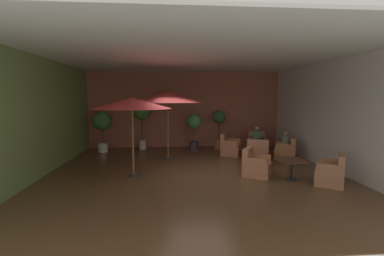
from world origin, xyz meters
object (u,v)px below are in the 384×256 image
armchair_front_right_east (331,174)px  potted_tree_mid_left (102,124)px  armchair_front_left_north (286,151)px  armchair_front_left_south (230,147)px  patron_by_window (257,135)px  iced_drink_cup (259,141)px  armchair_front_left_west (257,154)px  cafe_table_front_right (292,163)px  open_laptop (260,141)px  patio_umbrella_tall_red (132,104)px  armchair_front_right_north (256,166)px  patron_blue_shirt (285,141)px  cafe_table_front_left (257,145)px  patio_umbrella_center_beige (168,97)px  potted_tree_left_corner (142,114)px  potted_tree_right_corner (219,125)px  potted_tree_mid_right (194,127)px  armchair_front_left_east (256,144)px

armchair_front_right_east → potted_tree_mid_left: 9.12m
armchair_front_left_north → potted_tree_mid_left: bearing=165.0°
armchair_front_right_east → armchair_front_left_south: bearing=114.9°
potted_tree_mid_left → patron_by_window: 6.84m
armchair_front_left_north → iced_drink_cup: armchair_front_left_north is taller
armchair_front_left_west → armchair_front_left_south: bearing=114.5°
cafe_table_front_right → potted_tree_mid_left: (-6.52, 4.69, 0.76)m
patron_by_window → open_laptop: 1.12m
iced_drink_cup → armchair_front_left_south: bearing=160.7°
patio_umbrella_tall_red → iced_drink_cup: 5.55m
armchair_front_right_north → iced_drink_cup: bearing=70.0°
patio_umbrella_tall_red → patron_blue_shirt: (5.63, 1.93, -1.50)m
cafe_table_front_left → armchair_front_left_north: (1.01, -0.45, -0.17)m
armchair_front_right_north → patio_umbrella_center_beige: size_ratio=0.40×
armchair_front_right_north → potted_tree_left_corner: size_ratio=0.49×
potted_tree_right_corner → iced_drink_cup: (1.33, -1.87, -0.49)m
armchair_front_left_north → armchair_front_left_south: 2.22m
cafe_table_front_right → potted_tree_mid_right: bearing=118.5°
cafe_table_front_left → iced_drink_cup: 0.21m
armchair_front_left_south → potted_tree_mid_left: size_ratio=0.58×
armchair_front_left_east → patron_blue_shirt: patron_blue_shirt is taller
armchair_front_right_east → open_laptop: bearing=102.5°
patio_umbrella_tall_red → potted_tree_mid_right: 4.53m
armchair_front_right_north → patio_umbrella_tall_red: patio_umbrella_tall_red is taller
armchair_front_left_east → armchair_front_left_north: bearing=-65.1°
armchair_front_left_east → patio_umbrella_center_beige: size_ratio=0.34×
cafe_table_front_left → open_laptop: (0.10, -0.07, 0.17)m
armchair_front_left_south → potted_tree_mid_right: 1.90m
patio_umbrella_tall_red → armchair_front_left_west: bearing=16.8°
armchair_front_left_west → potted_tree_mid_right: (-2.12, 2.49, 0.75)m
armchair_front_left_north → armchair_front_right_east: armchair_front_right_east is taller
potted_tree_left_corner → potted_tree_mid_right: 2.51m
armchair_front_left_south → potted_tree_right_corner: (-0.22, 1.48, 0.81)m
armchair_front_left_south → potted_tree_left_corner: bearing=156.6°
cafe_table_front_right → patio_umbrella_tall_red: 5.05m
armchair_front_left_south → patron_blue_shirt: patron_blue_shirt is taller
potted_tree_mid_right → cafe_table_front_left: bearing=-30.3°
armchair_front_left_east → open_laptop: (-0.22, -1.13, 0.32)m
armchair_front_left_north → potted_tree_mid_left: size_ratio=0.55×
potted_tree_left_corner → open_laptop: size_ratio=6.25×
armchair_front_left_west → cafe_table_front_right: 2.10m
potted_tree_mid_right → armchair_front_left_east: bearing=-7.7°
armchair_front_left_south → armchair_front_right_north: (0.13, -3.06, -0.02)m
armchair_front_left_south → patio_umbrella_center_beige: size_ratio=0.39×
armchair_front_left_north → potted_tree_mid_right: 4.02m
armchair_front_right_east → patron_blue_shirt: patron_blue_shirt is taller
patron_blue_shirt → cafe_table_front_right: bearing=-109.4°
armchair_front_left_north → armchair_front_left_west: armchair_front_left_west is taller
armchair_front_left_east → armchair_front_left_west: (-0.64, -2.12, 0.00)m
cafe_table_front_left → patio_umbrella_center_beige: patio_umbrella_center_beige is taller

